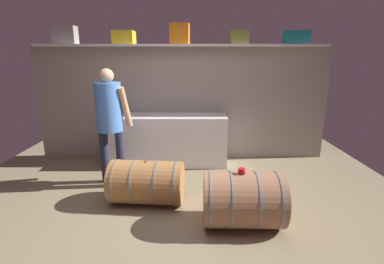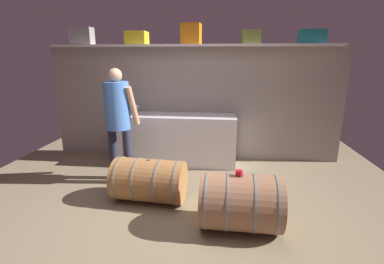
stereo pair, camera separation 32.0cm
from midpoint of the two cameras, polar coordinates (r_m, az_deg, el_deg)
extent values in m
cube|color=#837558|center=(3.74, -5.15, -13.80)|extent=(6.35, 7.59, 0.02)
cube|color=gray|center=(4.99, -3.72, 5.72)|extent=(5.15, 0.10, 1.98)
cube|color=silver|center=(4.78, -4.06, 17.40)|extent=(4.73, 0.40, 0.03)
cube|color=gray|center=(5.27, -26.25, 17.48)|extent=(0.38, 0.20, 0.29)
cube|color=yellow|center=(4.94, -15.62, 18.25)|extent=(0.35, 0.30, 0.21)
cube|color=orange|center=(4.79, -4.39, 19.54)|extent=(0.33, 0.30, 0.33)
cube|color=olive|center=(4.81, 7.84, 18.77)|extent=(0.30, 0.25, 0.22)
cube|color=#1B7077|center=(5.02, 19.15, 17.97)|extent=(0.42, 0.22, 0.22)
cube|color=white|center=(4.79, -6.71, -1.61)|extent=(1.99, 0.58, 0.86)
cylinder|color=#B7BFB5|center=(4.80, -17.54, 4.38)|extent=(0.07, 0.07, 0.22)
sphere|color=#B7BFB5|center=(4.78, -17.65, 5.80)|extent=(0.07, 0.07, 0.07)
cylinder|color=#B7BFB5|center=(4.77, -17.70, 6.37)|extent=(0.03, 0.03, 0.08)
cylinder|color=white|center=(4.96, -15.37, 3.62)|extent=(0.07, 0.07, 0.00)
cylinder|color=white|center=(4.95, -15.40, 4.06)|extent=(0.01, 0.01, 0.07)
sphere|color=white|center=(4.94, -15.45, 4.80)|extent=(0.08, 0.08, 0.08)
sphere|color=maroon|center=(4.94, -15.44, 4.67)|extent=(0.05, 0.05, 0.05)
cylinder|color=#956649|center=(3.10, 7.62, -13.71)|extent=(0.86, 0.62, 0.60)
cylinder|color=slate|center=(3.08, 0.84, -13.74)|extent=(0.04, 0.62, 0.62)
cylinder|color=slate|center=(3.09, 5.05, -13.74)|extent=(0.04, 0.62, 0.62)
cylinder|color=slate|center=(3.12, 10.17, -13.65)|extent=(0.04, 0.62, 0.62)
cylinder|color=slate|center=(3.16, 14.24, -13.50)|extent=(0.04, 0.62, 0.62)
cylinder|color=brown|center=(2.96, 7.83, -8.47)|extent=(0.04, 0.04, 0.01)
cylinder|color=#A46D3C|center=(3.60, -11.72, -10.16)|extent=(0.94, 0.62, 0.54)
cylinder|color=slate|center=(3.72, -17.38, -9.69)|extent=(0.08, 0.56, 0.56)
cylinder|color=slate|center=(3.64, -13.93, -9.99)|extent=(0.08, 0.56, 0.56)
cylinder|color=slate|center=(3.56, -9.47, -10.32)|extent=(0.08, 0.56, 0.56)
cylinder|color=slate|center=(3.51, -5.71, -10.56)|extent=(0.08, 0.56, 0.56)
cylinder|color=brown|center=(3.49, -11.96, -6.03)|extent=(0.04, 0.04, 0.01)
cylinder|color=red|center=(2.95, 7.30, -8.02)|extent=(0.07, 0.07, 0.05)
cylinder|color=#282A3F|center=(4.09, -16.51, -5.46)|extent=(0.12, 0.12, 0.81)
cylinder|color=#282A3F|center=(4.29, -19.46, -4.74)|extent=(0.12, 0.12, 0.81)
cylinder|color=#497DCF|center=(4.00, -18.87, 4.89)|extent=(0.35, 0.35, 0.67)
sphere|color=tan|center=(3.96, -19.39, 10.90)|extent=(0.19, 0.19, 0.19)
cylinder|color=tan|center=(3.94, -15.75, 4.97)|extent=(0.18, 0.24, 0.57)
cylinder|color=tan|center=(4.22, -19.85, 5.27)|extent=(0.17, 0.22, 0.57)
camera|label=1|loc=(0.16, -92.86, -0.77)|focal=25.83mm
camera|label=2|loc=(0.16, 87.14, 0.77)|focal=25.83mm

